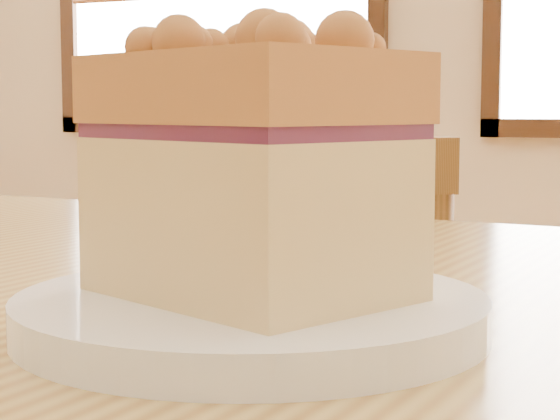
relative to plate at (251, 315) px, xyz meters
name	(u,v)px	position (x,y,z in m)	size (l,w,h in m)	color
plate	(251,315)	(0.00, 0.00, 0.00)	(0.20, 0.20, 0.02)	white
cake_slice	(250,162)	(0.00, 0.00, 0.06)	(0.15, 0.13, 0.12)	#D5B478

